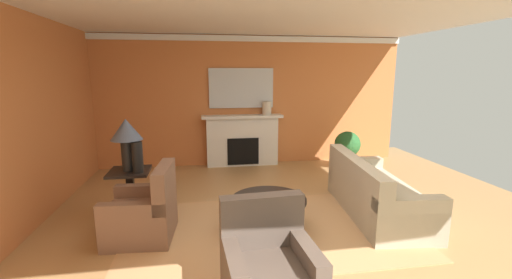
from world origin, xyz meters
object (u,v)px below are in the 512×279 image
at_px(vase_on_side_table, 138,157).
at_px(sofa, 374,195).
at_px(potted_plant, 347,147).
at_px(armchair_near_window, 144,215).
at_px(side_table, 131,190).
at_px(coffee_table, 269,206).
at_px(table_lamp, 126,135).
at_px(fireplace, 242,142).
at_px(armchair_facing_fireplace, 269,274).
at_px(vase_mantel_right, 267,108).
at_px(mantel_mirror, 241,88).

bearing_deg(vase_on_side_table, sofa, -6.22).
distance_m(sofa, potted_plant, 2.42).
height_order(armchair_near_window, side_table, armchair_near_window).
xyz_separation_m(armchair_near_window, vase_on_side_table, (-0.14, 0.60, 0.61)).
distance_m(sofa, coffee_table, 1.68).
bearing_deg(table_lamp, vase_on_side_table, -38.66).
height_order(coffee_table, side_table, side_table).
relative_size(fireplace, vase_on_side_table, 4.13).
distance_m(armchair_facing_fireplace, table_lamp, 2.89).
height_order(coffee_table, vase_on_side_table, vase_on_side_table).
bearing_deg(armchair_facing_fireplace, potted_plant, 57.67).
bearing_deg(vase_mantel_right, coffee_table, -100.49).
distance_m(armchair_near_window, side_table, 0.78).
distance_m(coffee_table, table_lamp, 2.23).
bearing_deg(sofa, armchair_facing_fireplace, -138.55).
bearing_deg(armchair_facing_fireplace, coffee_table, 78.65).
distance_m(mantel_mirror, vase_mantel_right, 0.73).
bearing_deg(vase_mantel_right, potted_plant, -19.98).
bearing_deg(side_table, table_lamp, 0.00).
relative_size(armchair_near_window, table_lamp, 1.27).
bearing_deg(vase_mantel_right, armchair_facing_fireplace, -100.76).
xyz_separation_m(coffee_table, side_table, (-1.90, 0.77, 0.06)).
xyz_separation_m(mantel_mirror, armchair_facing_fireplace, (-0.34, -4.83, -1.44)).
height_order(armchair_facing_fireplace, table_lamp, table_lamp).
distance_m(armchair_near_window, potted_plant, 4.65).
bearing_deg(sofa, fireplace, 118.34).
height_order(mantel_mirror, vase_mantel_right, mantel_mirror).
distance_m(fireplace, vase_mantel_right, 0.93).
bearing_deg(side_table, vase_on_side_table, -38.66).
relative_size(armchair_facing_fireplace, vase_mantel_right, 3.23).
distance_m(vase_mantel_right, potted_plant, 1.96).
distance_m(mantel_mirror, coffee_table, 3.66).
bearing_deg(vase_on_side_table, armchair_near_window, -76.59).
xyz_separation_m(fireplace, armchair_facing_fireplace, (-0.34, -4.71, -0.24)).
bearing_deg(vase_mantel_right, sofa, -70.13).
xyz_separation_m(sofa, vase_on_side_table, (-3.41, 0.37, 0.62)).
xyz_separation_m(vase_mantel_right, potted_plant, (1.68, -0.61, -0.81)).
xyz_separation_m(sofa, coffee_table, (-1.66, -0.27, 0.04)).
height_order(coffee_table, table_lamp, table_lamp).
height_order(armchair_facing_fireplace, vase_mantel_right, vase_mantel_right).
bearing_deg(coffee_table, table_lamp, 158.07).
distance_m(fireplace, side_table, 3.17).
xyz_separation_m(armchair_near_window, coffee_table, (1.61, -0.05, 0.03)).
bearing_deg(sofa, mantel_mirror, 117.41).
height_order(side_table, table_lamp, table_lamp).
bearing_deg(armchair_near_window, table_lamp, 112.17).
xyz_separation_m(vase_on_side_table, potted_plant, (4.02, 1.96, -0.43)).
bearing_deg(side_table, sofa, -7.86).
xyz_separation_m(vase_mantel_right, vase_on_side_table, (-2.35, -2.57, -0.38)).
bearing_deg(vase_on_side_table, side_table, 141.34).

